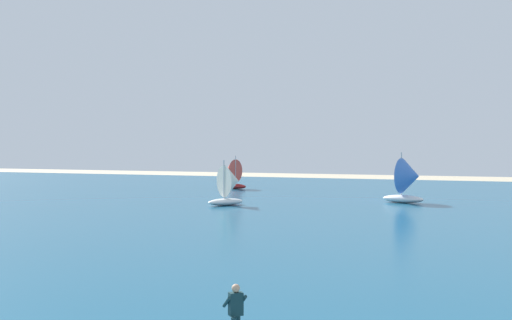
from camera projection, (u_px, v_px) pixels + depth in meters
The scene contains 4 objects.
ocean at pixel (396, 213), 48.40m from camera, with size 160.00×90.00×0.10m, color navy.
sailboat_trailing at pixel (409, 180), 55.82m from camera, with size 4.02×3.53×4.53m.
sailboat_far_left at pixel (231, 174), 73.76m from camera, with size 3.46×3.03×3.89m.
sailboat_mid_right at pixel (230, 185), 53.99m from camera, with size 3.36×3.49×3.90m.
Camera 1 is at (6.22, 1.08, 5.43)m, focal length 44.00 mm.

